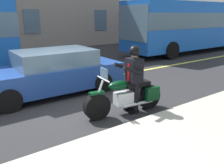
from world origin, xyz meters
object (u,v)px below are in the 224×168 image
at_px(rider_main, 133,73).
at_px(bus_far, 195,23).
at_px(motorcycle_main, 127,96).
at_px(car_dark, 51,72).

relative_size(rider_main, bus_far, 0.16).
height_order(rider_main, bus_far, bus_far).
height_order(motorcycle_main, rider_main, rider_main).
relative_size(bus_far, car_dark, 2.40).
bearing_deg(car_dark, bus_far, -165.21).
xyz_separation_m(bus_far, car_dark, (11.36, 3.00, -1.18)).
xyz_separation_m(rider_main, car_dark, (1.15, -2.66, -0.35)).
distance_m(motorcycle_main, rider_main, 0.61).
bearing_deg(bus_far, rider_main, 29.00).
bearing_deg(rider_main, motorcycle_main, -5.78).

